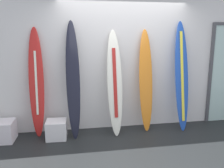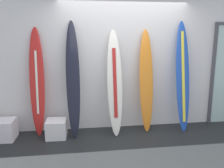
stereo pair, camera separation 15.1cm
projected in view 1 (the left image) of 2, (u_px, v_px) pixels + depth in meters
The scene contains 9 objects.
ground at pixel (138, 155), 3.79m from camera, with size 8.00×8.00×0.04m, color black.
wall_back at pixel (122, 59), 4.75m from camera, with size 7.20×0.20×2.80m, color silver.
surfboard_crimson at pixel (36, 83), 4.32m from camera, with size 0.27×0.28×2.03m.
surfboard_charcoal at pixel (73, 80), 4.29m from camera, with size 0.27×0.49×2.15m.
surfboard_ivory at pixel (115, 83), 4.45m from camera, with size 0.30×0.51×1.98m.
surfboard_sunset at pixel (146, 81), 4.62m from camera, with size 0.28×0.37×1.99m.
surfboard_cobalt at pixel (182, 77), 4.66m from camera, with size 0.27×0.46×2.15m.
display_block_left at pixel (3, 131), 4.22m from camera, with size 0.42×0.42×0.37m.
display_block_center at pixel (57, 129), 4.34m from camera, with size 0.38×0.38×0.34m.
Camera 1 is at (-1.01, -3.35, 1.88)m, focal length 37.72 mm.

